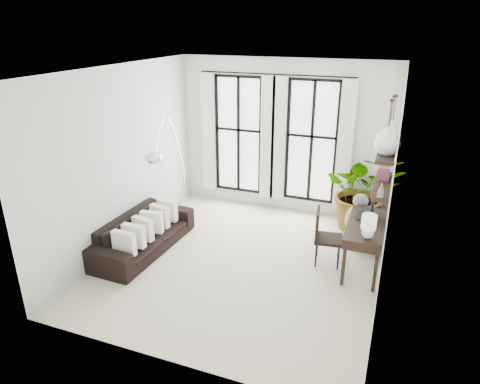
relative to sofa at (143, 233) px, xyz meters
The scene contains 16 objects.
floor 1.84m from the sofa, ahead, with size 5.00×5.00×0.00m, color #B4AD8F.
ceiling 3.40m from the sofa, ahead, with size 5.00×5.00×0.00m, color white.
wall_left 1.37m from the sofa, 153.18° to the left, with size 5.00×5.00×0.00m, color #A9BCAF.
wall_right 4.25m from the sofa, ahead, with size 5.00×5.00×0.00m, color white.
wall_back 3.51m from the sofa, 56.58° to the left, with size 4.50×4.50×0.00m, color white.
windows 3.34m from the sofa, 58.94° to the left, with size 3.26×0.13×2.65m.
wall_shelves 4.23m from the sofa, 11.37° to the left, with size 0.25×1.30×0.60m.
sofa is the anchor object (origin of this frame).
throw_pillows 0.20m from the sofa, ahead, with size 0.40×1.52×0.40m.
plant 4.22m from the sofa, 32.57° to the left, with size 1.43×1.24×1.59m, color #2D7228.
desk 3.83m from the sofa, 10.63° to the left, with size 0.59×1.39×1.21m.
desk_chair 3.17m from the sofa, 12.61° to the left, with size 0.51×0.51×0.96m.
arc_lamp 1.71m from the sofa, 83.61° to the left, with size 0.72×2.05×2.28m.
buddha 3.91m from the sofa, 24.14° to the left, with size 0.55×0.55×0.99m.
vase_a 4.39m from the sofa, ahead, with size 0.37×0.37×0.38m, color white.
vase_b 4.46m from the sofa, 12.93° to the left, with size 0.37×0.37×0.38m, color white.
Camera 1 is at (2.24, -6.00, 3.84)m, focal length 32.00 mm.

